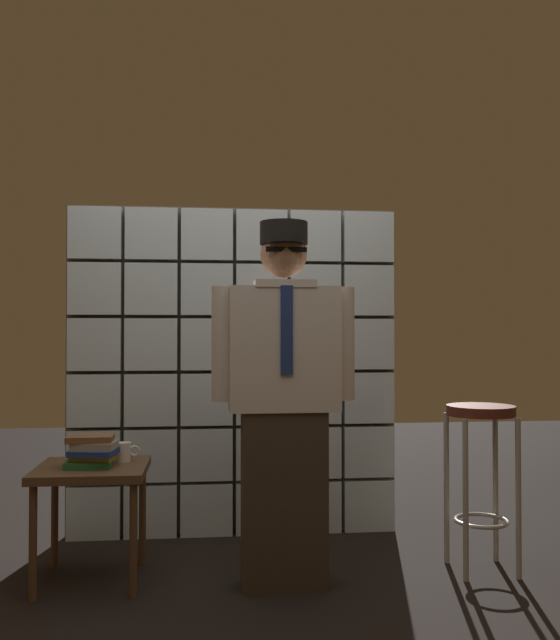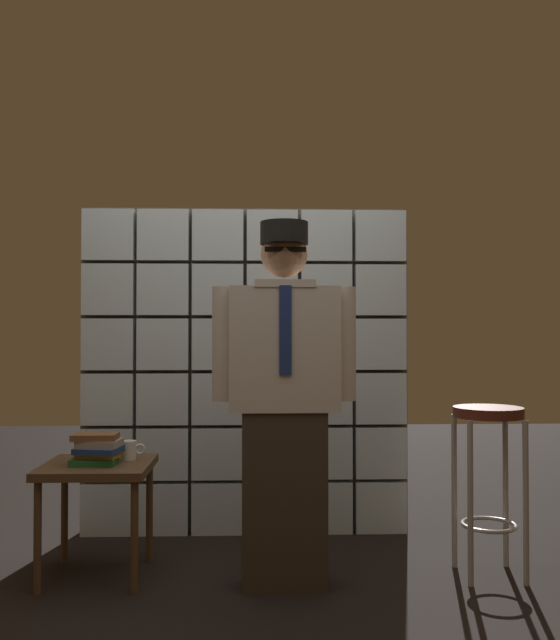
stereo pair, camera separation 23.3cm
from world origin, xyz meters
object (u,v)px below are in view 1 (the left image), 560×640
Objects in this scene: standing_person at (284,396)px; coffee_mug at (123,452)px; side_table at (92,481)px; bar_stool at (481,448)px; book_stack at (92,451)px.

standing_person is 13.63× the size of coffee_mug.
side_table is 4.39× the size of coffee_mug.
bar_stool reaches higher than book_stack.
coffee_mug is (0.14, 0.09, 0.12)m from side_table.
standing_person is 7.04× the size of book_stack.
book_stack reaches higher than side_table.
standing_person is at bearing -7.89° from book_stack.
bar_stool is 1.92m from book_stack.
bar_stool is 6.56× the size of coffee_mug.
standing_person is 1.06m from bar_stool.
book_stack is 1.94× the size of coffee_mug.
bar_stool is (1.01, 0.11, -0.28)m from standing_person.
side_table is 2.27× the size of book_stack.
bar_stool is 1.49× the size of side_table.
standing_person is 2.08× the size of bar_stool.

